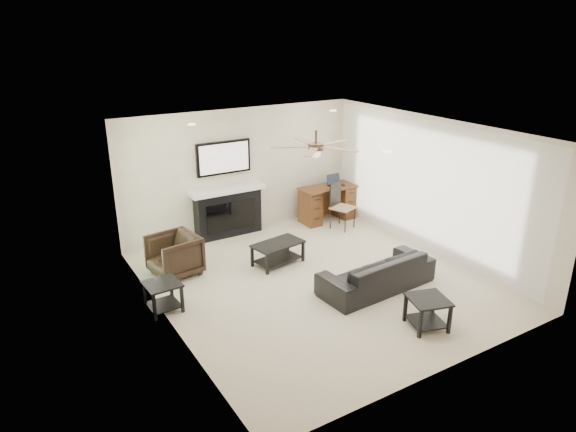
% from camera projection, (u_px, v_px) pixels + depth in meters
% --- Properties ---
extents(room_shell, '(5.50, 5.54, 2.52)m').
position_uv_depth(room_shell, '(326.00, 181.00, 8.08)').
color(room_shell, beige).
rests_on(room_shell, ground).
extents(sofa, '(1.99, 0.88, 0.57)m').
position_uv_depth(sofa, '(377.00, 272.00, 8.19)').
color(sofa, black).
rests_on(sofa, ground).
extents(armchair, '(0.87, 0.85, 0.71)m').
position_uv_depth(armchair, '(174.00, 255.00, 8.63)').
color(armchair, black).
rests_on(armchair, ground).
extents(coffee_table, '(0.97, 0.64, 0.40)m').
position_uv_depth(coffee_table, '(278.00, 253.00, 9.07)').
color(coffee_table, black).
rests_on(coffee_table, ground).
extents(end_table_near, '(0.65, 0.65, 0.45)m').
position_uv_depth(end_table_near, '(427.00, 313.00, 7.14)').
color(end_table_near, black).
rests_on(end_table_near, ground).
extents(end_table_left, '(0.52, 0.52, 0.45)m').
position_uv_depth(end_table_left, '(163.00, 297.00, 7.56)').
color(end_table_left, black).
rests_on(end_table_left, ground).
extents(fireplace_unit, '(1.52, 0.34, 1.91)m').
position_uv_depth(fireplace_unit, '(228.00, 190.00, 10.06)').
color(fireplace_unit, black).
rests_on(fireplace_unit, ground).
extents(desk, '(1.22, 0.56, 0.76)m').
position_uv_depth(desk, '(327.00, 204.00, 11.07)').
color(desk, '#3A1D0E').
rests_on(desk, ground).
extents(desk_chair, '(0.55, 0.56, 0.97)m').
position_uv_depth(desk_chair, '(343.00, 206.00, 10.59)').
color(desk_chair, black).
rests_on(desk_chair, ground).
extents(laptop, '(0.33, 0.24, 0.23)m').
position_uv_depth(laptop, '(336.00, 180.00, 10.98)').
color(laptop, black).
rests_on(laptop, desk).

